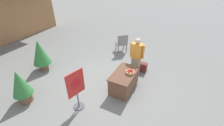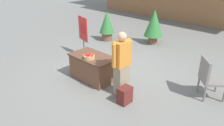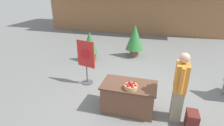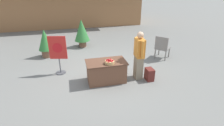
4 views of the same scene
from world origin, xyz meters
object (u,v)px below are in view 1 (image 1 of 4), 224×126
person_visitor (136,57)px  backpack (143,67)px  potted_plant_near_left (20,85)px  potted_plant_near_right (40,53)px  patio_chair (122,42)px  apple_basket (130,72)px  display_table (124,81)px  poster_board (76,89)px

person_visitor → backpack: 0.75m
potted_plant_near_left → potted_plant_near_right: potted_plant_near_right is taller
potted_plant_near_left → potted_plant_near_right: size_ratio=0.88×
patio_chair → potted_plant_near_right: (-3.22, 2.46, 0.26)m
potted_plant_near_left → patio_chair: bearing=-16.5°
apple_basket → patio_chair: 3.09m
display_table → backpack: display_table is taller
backpack → patio_chair: patio_chair is taller
apple_basket → backpack: size_ratio=0.72×
poster_board → patio_chair: (4.29, 0.36, -0.22)m
backpack → potted_plant_near_right: size_ratio=0.30×
backpack → potted_plant_near_right: 4.53m
backpack → potted_plant_near_left: size_ratio=0.33×
apple_basket → backpack: 1.49m
display_table → patio_chair: 3.07m
display_table → person_visitor: 1.22m
display_table → apple_basket: bearing=-68.4°
poster_board → potted_plant_near_right: bearing=172.6°
person_visitor → potted_plant_near_right: (-1.58, 3.83, -0.01)m
person_visitor → patio_chair: size_ratio=1.62×
display_table → potted_plant_near_left: potted_plant_near_left is taller
patio_chair → apple_basket: bearing=167.9°
apple_basket → backpack: apple_basket is taller
poster_board → backpack: bearing=80.6°
poster_board → potted_plant_near_left: 1.91m
person_visitor → potted_plant_near_right: bearing=-64.7°
person_visitor → backpack: bearing=146.0°
apple_basket → patio_chair: bearing=29.2°
backpack → poster_board: 3.28m
display_table → poster_board: size_ratio=0.93×
apple_basket → potted_plant_near_left: bearing=126.9°
display_table → potted_plant_near_right: bearing=96.9°
apple_basket → patio_chair: size_ratio=0.30×
patio_chair → person_visitor: bearing=178.6°
person_visitor → patio_chair: person_visitor is taller
poster_board → potted_plant_near_left: (-0.62, 1.81, -0.09)m
apple_basket → backpack: (1.37, -0.11, -0.57)m
backpack → poster_board: (-2.98, 1.26, 0.58)m
backpack → patio_chair: (1.32, 1.61, 0.35)m
potted_plant_near_left → backpack: bearing=-40.5°
person_visitor → poster_board: bearing=-18.0°
patio_chair → potted_plant_near_left: potted_plant_near_left is taller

